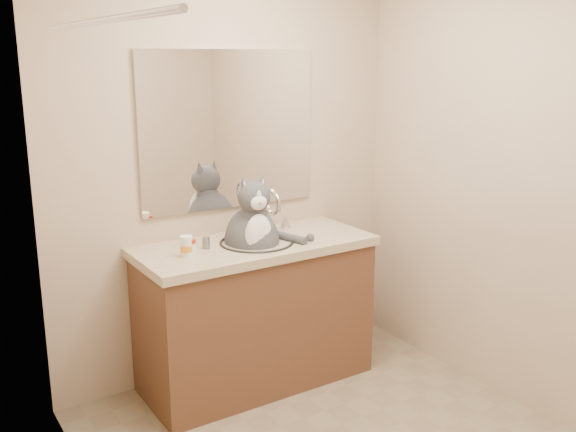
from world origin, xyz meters
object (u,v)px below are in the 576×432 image
object	(u,v)px
cat	(253,237)
grey_canister	(206,243)
pill_bottle_redcap	(191,247)
pill_bottle_orange	(186,247)

from	to	relation	value
cat	grey_canister	size ratio (longest dim) A/B	9.37
pill_bottle_redcap	grey_canister	world-z (taller)	pill_bottle_redcap
pill_bottle_redcap	pill_bottle_orange	size ratio (longest dim) A/B	0.80
pill_bottle_redcap	pill_bottle_orange	world-z (taller)	pill_bottle_orange
cat	pill_bottle_orange	bearing A→B (deg)	-165.22
cat	pill_bottle_redcap	size ratio (longest dim) A/B	6.80
pill_bottle_redcap	grey_canister	xyz separation A→B (m)	(0.12, 0.07, -0.01)
pill_bottle_redcap	pill_bottle_orange	xyz separation A→B (m)	(-0.03, -0.00, 0.01)
cat	pill_bottle_orange	distance (m)	0.42
pill_bottle_orange	grey_canister	distance (m)	0.17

